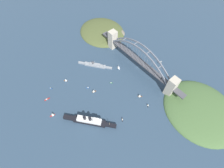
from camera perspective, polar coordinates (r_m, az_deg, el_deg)
ground_plane at (r=391.22m, az=8.94°, el=5.69°), size 1400.00×1400.00×0.00m
harbor_arch_bridge at (r=371.55m, az=9.46°, el=8.20°), size 245.37×17.87×66.69m
headland_west_shore at (r=374.10m, az=28.88°, el=-8.27°), size 151.82×136.31×26.21m
headland_east_shore at (r=477.12m, az=-3.22°, el=17.68°), size 130.93×115.70×23.24m
ocean_liner at (r=316.99m, az=-7.97°, el=-12.64°), size 84.44×70.10×21.95m
naval_cruiser at (r=389.53m, az=-6.04°, el=6.64°), size 68.62×52.71×17.80m
seaplane_taxiing_near_bridge at (r=410.67m, az=16.49°, el=7.22°), size 7.79×10.31×4.77m
small_boat_0 at (r=360.23m, az=-0.32°, el=0.43°), size 6.09×5.57×1.97m
small_boat_1 at (r=380.74m, az=2.36°, el=5.96°), size 10.53×6.99×12.16m
small_boat_2 at (r=340.80m, az=-20.14°, el=-9.91°), size 6.55×9.99×10.61m
small_boat_3 at (r=374.29m, az=-15.88°, el=1.41°), size 7.88×7.27×9.66m
small_boat_4 at (r=376.44m, az=-20.62°, el=-1.41°), size 6.92×3.76×2.35m
small_boat_5 at (r=357.04m, az=-8.45°, el=-1.28°), size 5.54×7.36×2.31m
small_boat_6 at (r=344.25m, az=9.65°, el=-4.00°), size 8.00×8.71×9.00m
small_boat_7 at (r=321.53m, az=3.61°, el=-12.29°), size 8.49×6.29×2.52m
small_boat_8 at (r=338.34m, az=12.50°, el=-7.13°), size 5.68×5.62×7.19m
small_boat_9 at (r=347.36m, az=-6.47°, el=-2.39°), size 6.01×8.91×9.02m
small_boat_10 at (r=365.05m, az=-21.81°, el=-4.95°), size 2.86×11.73×2.45m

